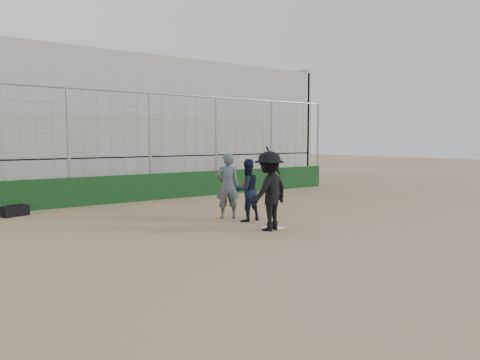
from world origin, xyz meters
TOP-DOWN VIEW (x-y plane):
  - ground at (0.00, 0.00)m, footprint 90.00×90.00m
  - home_plate at (0.00, 0.00)m, footprint 0.44×0.44m
  - backstop at (0.00, 7.00)m, footprint 18.10×0.25m
  - bleachers at (0.00, 11.95)m, footprint 20.25×6.70m
  - batter_at_plate at (-0.25, -0.16)m, footprint 1.43×1.03m
  - catcher_crouched at (0.08, 1.17)m, footprint 0.92×0.75m
  - umpire at (-0.07, 1.90)m, footprint 0.81×0.69m
  - equipment_bag at (-4.92, 6.03)m, footprint 0.81×0.54m

SIDE VIEW (x-z plane):
  - ground at x=0.00m, z-range 0.00..0.00m
  - home_plate at x=0.00m, z-range 0.00..0.02m
  - equipment_bag at x=-4.92m, z-range -0.02..0.34m
  - catcher_crouched at x=0.08m, z-range 0.00..1.17m
  - umpire at x=-0.07m, z-range 0.00..1.70m
  - backstop at x=0.00m, z-range -1.06..2.98m
  - batter_at_plate at x=-0.25m, z-range -0.06..2.05m
  - bleachers at x=0.00m, z-range -0.57..6.41m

